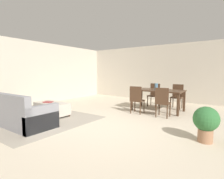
{
  "coord_description": "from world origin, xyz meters",
  "views": [
    {
      "loc": [
        2.61,
        -3.46,
        1.38
      ],
      "look_at": [
        -0.58,
        1.08,
        0.84
      ],
      "focal_mm": 28.18,
      "sensor_mm": 36.0,
      "label": 1
    }
  ],
  "objects_px": {
    "dining_chair_far_right": "(177,95)",
    "potted_plant": "(206,121)",
    "book_on_ottoman": "(48,102)",
    "dining_table": "(158,92)",
    "vase_centerpiece": "(156,86)",
    "ottoman_table": "(52,108)",
    "dining_chair_near_left": "(137,98)",
    "dining_chair_far_left": "(154,93)",
    "dining_chair_near_right": "(163,101)",
    "couch": "(17,114)"
  },
  "relations": [
    {
      "from": "dining_table",
      "to": "dining_chair_far_left",
      "type": "xyz_separation_m",
      "value": [
        -0.44,
        0.8,
        -0.15
      ]
    },
    {
      "from": "vase_centerpiece",
      "to": "dining_table",
      "type": "bearing_deg",
      "value": 1.63
    },
    {
      "from": "dining_chair_near_left",
      "to": "vase_centerpiece",
      "type": "xyz_separation_m",
      "value": [
        0.35,
        0.84,
        0.35
      ]
    },
    {
      "from": "ottoman_table",
      "to": "dining_chair_near_left",
      "type": "xyz_separation_m",
      "value": [
        2.07,
        1.8,
        0.28
      ]
    },
    {
      "from": "couch",
      "to": "ottoman_table",
      "type": "distance_m",
      "value": 1.12
    },
    {
      "from": "couch",
      "to": "ottoman_table",
      "type": "xyz_separation_m",
      "value": [
        -0.05,
        1.12,
        -0.05
      ]
    },
    {
      "from": "vase_centerpiece",
      "to": "book_on_ottoman",
      "type": "bearing_deg",
      "value": -133.19
    },
    {
      "from": "book_on_ottoman",
      "to": "potted_plant",
      "type": "height_order",
      "value": "potted_plant"
    },
    {
      "from": "dining_chair_far_right",
      "to": "potted_plant",
      "type": "xyz_separation_m",
      "value": [
        1.36,
        -3.08,
        -0.1
      ]
    },
    {
      "from": "dining_table",
      "to": "dining_chair_far_left",
      "type": "distance_m",
      "value": 0.92
    },
    {
      "from": "dining_table",
      "to": "dining_chair_near_left",
      "type": "height_order",
      "value": "dining_chair_near_left"
    },
    {
      "from": "dining_chair_far_right",
      "to": "potted_plant",
      "type": "relative_size",
      "value": 1.29
    },
    {
      "from": "couch",
      "to": "book_on_ottoman",
      "type": "height_order",
      "value": "couch"
    },
    {
      "from": "dining_chair_far_left",
      "to": "dining_chair_far_right",
      "type": "height_order",
      "value": "same"
    },
    {
      "from": "book_on_ottoman",
      "to": "dining_chair_near_right",
      "type": "bearing_deg",
      "value": 31.16
    },
    {
      "from": "vase_centerpiece",
      "to": "couch",
      "type": "bearing_deg",
      "value": -122.21
    },
    {
      "from": "vase_centerpiece",
      "to": "potted_plant",
      "type": "bearing_deg",
      "value": -49.84
    },
    {
      "from": "dining_chair_near_right",
      "to": "book_on_ottoman",
      "type": "distance_m",
      "value": 3.59
    },
    {
      "from": "dining_chair_near_right",
      "to": "vase_centerpiece",
      "type": "distance_m",
      "value": 1.06
    },
    {
      "from": "ottoman_table",
      "to": "dining_chair_near_right",
      "type": "relative_size",
      "value": 1.26
    },
    {
      "from": "ottoman_table",
      "to": "potted_plant",
      "type": "xyz_separation_m",
      "value": [
        4.3,
        0.41,
        0.18
      ]
    },
    {
      "from": "dining_chair_far_left",
      "to": "vase_centerpiece",
      "type": "xyz_separation_m",
      "value": [
        0.38,
        -0.8,
        0.35
      ]
    },
    {
      "from": "dining_table",
      "to": "potted_plant",
      "type": "relative_size",
      "value": 2.49
    },
    {
      "from": "dining_table",
      "to": "vase_centerpiece",
      "type": "height_order",
      "value": "vase_centerpiece"
    },
    {
      "from": "dining_chair_far_left",
      "to": "dining_chair_far_right",
      "type": "relative_size",
      "value": 1.0
    },
    {
      "from": "potted_plant",
      "to": "dining_chair_near_left",
      "type": "bearing_deg",
      "value": 148.09
    },
    {
      "from": "dining_table",
      "to": "dining_chair_far_right",
      "type": "distance_m",
      "value": 0.98
    },
    {
      "from": "dining_chair_near_left",
      "to": "ottoman_table",
      "type": "bearing_deg",
      "value": -138.97
    },
    {
      "from": "dining_chair_far_left",
      "to": "ottoman_table",
      "type": "bearing_deg",
      "value": -120.59
    },
    {
      "from": "book_on_ottoman",
      "to": "ottoman_table",
      "type": "bearing_deg",
      "value": 25.89
    },
    {
      "from": "dining_table",
      "to": "potted_plant",
      "type": "xyz_separation_m",
      "value": [
        1.83,
        -2.23,
        -0.26
      ]
    },
    {
      "from": "ottoman_table",
      "to": "dining_chair_far_right",
      "type": "bearing_deg",
      "value": 49.92
    },
    {
      "from": "dining_chair_near_right",
      "to": "couch",
      "type": "bearing_deg",
      "value": -134.85
    },
    {
      "from": "ottoman_table",
      "to": "couch",
      "type": "bearing_deg",
      "value": -87.58
    },
    {
      "from": "dining_chair_far_right",
      "to": "potted_plant",
      "type": "bearing_deg",
      "value": -66.12
    },
    {
      "from": "dining_table",
      "to": "dining_chair_far_right",
      "type": "height_order",
      "value": "dining_chair_far_right"
    },
    {
      "from": "ottoman_table",
      "to": "dining_table",
      "type": "relative_size",
      "value": 0.65
    },
    {
      "from": "vase_centerpiece",
      "to": "book_on_ottoman",
      "type": "relative_size",
      "value": 0.87
    },
    {
      "from": "vase_centerpiece",
      "to": "potted_plant",
      "type": "xyz_separation_m",
      "value": [
        1.88,
        -2.23,
        -0.46
      ]
    },
    {
      "from": "ottoman_table",
      "to": "dining_chair_far_left",
      "type": "bearing_deg",
      "value": 59.41
    },
    {
      "from": "dining_chair_near_left",
      "to": "dining_chair_far_right",
      "type": "distance_m",
      "value": 1.9
    },
    {
      "from": "dining_table",
      "to": "dining_chair_near_right",
      "type": "bearing_deg",
      "value": -60.53
    },
    {
      "from": "dining_chair_near_left",
      "to": "potted_plant",
      "type": "relative_size",
      "value": 1.29
    },
    {
      "from": "dining_table",
      "to": "dining_chair_far_right",
      "type": "xyz_separation_m",
      "value": [
        0.47,
        0.85,
        -0.15
      ]
    },
    {
      "from": "book_on_ottoman",
      "to": "couch",
      "type": "bearing_deg",
      "value": -81.31
    },
    {
      "from": "ottoman_table",
      "to": "dining_chair_near_left",
      "type": "distance_m",
      "value": 2.76
    },
    {
      "from": "ottoman_table",
      "to": "dining_chair_near_right",
      "type": "distance_m",
      "value": 3.47
    },
    {
      "from": "dining_chair_far_left",
      "to": "potted_plant",
      "type": "height_order",
      "value": "dining_chair_far_left"
    },
    {
      "from": "vase_centerpiece",
      "to": "book_on_ottoman",
      "type": "height_order",
      "value": "vase_centerpiece"
    },
    {
      "from": "dining_chair_near_right",
      "to": "book_on_ottoman",
      "type": "height_order",
      "value": "dining_chair_near_right"
    }
  ]
}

